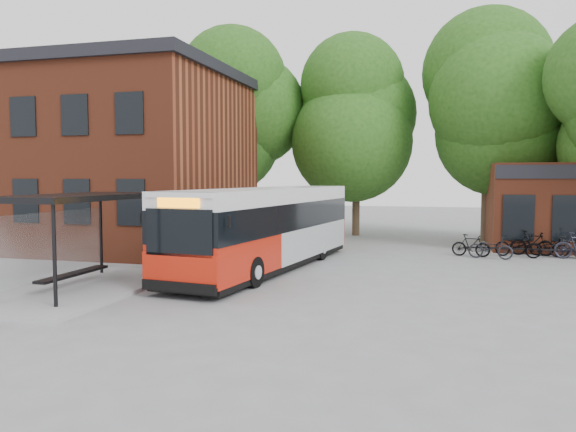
% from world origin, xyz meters
% --- Properties ---
extents(ground, '(100.00, 100.00, 0.00)m').
position_xyz_m(ground, '(0.00, 0.00, 0.00)').
color(ground, slate).
extents(station_building, '(18.40, 10.40, 8.50)m').
position_xyz_m(station_building, '(-13.00, 9.00, 4.25)').
color(station_building, brown).
rests_on(station_building, ground).
extents(bus_shelter, '(3.60, 7.00, 2.90)m').
position_xyz_m(bus_shelter, '(-4.50, -1.00, 1.45)').
color(bus_shelter, black).
rests_on(bus_shelter, ground).
extents(bike_rail, '(5.20, 0.10, 0.38)m').
position_xyz_m(bike_rail, '(9.28, 10.00, 0.19)').
color(bike_rail, black).
rests_on(bike_rail, ground).
extents(tree_0, '(7.92, 7.92, 11.00)m').
position_xyz_m(tree_0, '(-6.00, 16.00, 5.50)').
color(tree_0, '#204B14').
rests_on(tree_0, ground).
extents(tree_1, '(7.92, 7.92, 10.40)m').
position_xyz_m(tree_1, '(1.00, 17.00, 5.20)').
color(tree_1, '#204B14').
rests_on(tree_1, ground).
extents(tree_2, '(7.92, 7.92, 11.00)m').
position_xyz_m(tree_2, '(8.00, 16.00, 5.50)').
color(tree_2, '#204B14').
rests_on(tree_2, ground).
extents(city_bus, '(3.97, 11.90, 2.97)m').
position_xyz_m(city_bus, '(-0.41, 4.30, 1.48)').
color(city_bus, red).
rests_on(city_bus, ground).
extents(bicycle_0, '(1.86, 0.99, 0.93)m').
position_xyz_m(bicycle_0, '(7.72, 9.12, 0.46)').
color(bicycle_0, '#212229').
rests_on(bicycle_0, ground).
extents(bicycle_1, '(1.62, 0.69, 0.94)m').
position_xyz_m(bicycle_1, '(6.98, 9.61, 0.47)').
color(bicycle_1, black).
rests_on(bicycle_1, ground).
extents(bicycle_2, '(1.97, 1.30, 0.98)m').
position_xyz_m(bicycle_2, '(8.87, 9.92, 0.49)').
color(bicycle_2, black).
rests_on(bicycle_2, ground).
extents(bicycle_3, '(1.80, 0.68, 1.05)m').
position_xyz_m(bicycle_3, '(9.52, 10.57, 0.53)').
color(bicycle_3, black).
rests_on(bicycle_3, ground).
extents(bicycle_4, '(1.63, 0.99, 0.81)m').
position_xyz_m(bicycle_4, '(10.19, 10.57, 0.40)').
color(bicycle_4, black).
rests_on(bicycle_4, ground).
extents(bicycle_5, '(1.54, 0.90, 0.89)m').
position_xyz_m(bicycle_5, '(10.89, 10.20, 0.45)').
color(bicycle_5, black).
rests_on(bicycle_5, ground).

